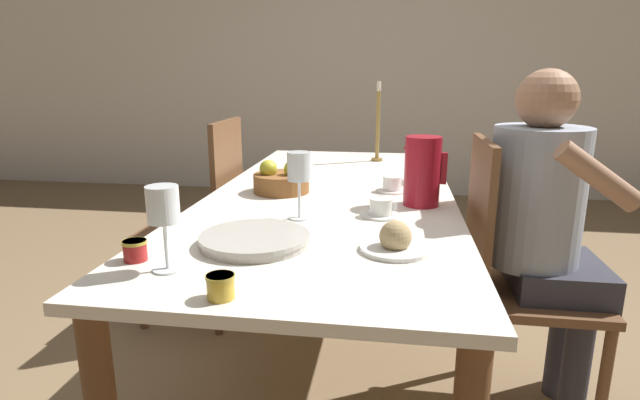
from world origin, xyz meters
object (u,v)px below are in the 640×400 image
at_px(chair_opposite, 206,216).
at_px(jam_jar_amber, 221,285).
at_px(chair_person_side, 511,274).
at_px(red_pitcher, 422,171).
at_px(teacup_across, 392,185).
at_px(teacup_near_person, 381,209).
at_px(jam_jar_red, 135,249).
at_px(wine_glass_juice, 163,209).
at_px(fruit_bowl, 281,181).
at_px(bread_plate, 395,241).
at_px(wine_glass_water, 299,169).
at_px(person_seated, 545,218).
at_px(serving_tray, 255,240).
at_px(candlestick_tall, 378,129).

distance_m(chair_opposite, jam_jar_amber, 1.40).
bearing_deg(chair_person_side, chair_opposite, -112.00).
xyz_separation_m(chair_person_side, red_pitcher, (-0.31, 0.08, 0.33)).
distance_m(red_pitcher, teacup_across, 0.24).
distance_m(teacup_near_person, teacup_across, 0.36).
bearing_deg(jam_jar_red, wine_glass_juice, -24.17).
bearing_deg(fruit_bowl, bread_plate, -53.84).
height_order(teacup_near_person, fruit_bowl, fruit_bowl).
xyz_separation_m(chair_person_side, wine_glass_water, (-0.70, -0.15, 0.37)).
xyz_separation_m(wine_glass_juice, fruit_bowl, (0.09, 0.82, -0.10)).
relative_size(jam_jar_amber, jam_jar_red, 1.00).
xyz_separation_m(chair_person_side, chair_opposite, (-1.29, 0.52, 0.00)).
height_order(chair_person_side, wine_glass_juice, chair_person_side).
distance_m(chair_opposite, person_seated, 1.49).
relative_size(person_seated, wine_glass_juice, 5.81).
relative_size(person_seated, teacup_across, 9.34).
bearing_deg(chair_opposite, jam_jar_red, -167.08).
relative_size(wine_glass_water, wine_glass_juice, 1.05).
height_order(jam_jar_red, fruit_bowl, fruit_bowl).
height_order(serving_tray, jam_jar_amber, jam_jar_amber).
bearing_deg(jam_jar_amber, teacup_near_person, 65.00).
height_order(chair_opposite, candlestick_tall, candlestick_tall).
height_order(chair_person_side, teacup_near_person, chair_person_side).
distance_m(teacup_near_person, jam_jar_red, 0.77).
xyz_separation_m(wine_glass_water, fruit_bowl, (-0.14, 0.35, -0.11)).
xyz_separation_m(wine_glass_juice, candlestick_tall, (0.43, 1.60, 0.02)).
relative_size(wine_glass_juice, candlestick_tall, 0.50).
bearing_deg(teacup_across, bread_plate, -88.91).
distance_m(red_pitcher, bread_plate, 0.51).
relative_size(chair_opposite, wine_glass_water, 4.49).
xyz_separation_m(chair_opposite, jam_jar_amber, (0.53, -1.27, 0.24)).
bearing_deg(jam_jar_amber, wine_glass_water, 85.03).
relative_size(chair_opposite, wine_glass_juice, 4.72).
bearing_deg(teacup_near_person, candlestick_tall, 92.84).
height_order(jam_jar_amber, candlestick_tall, candlestick_tall).
height_order(chair_person_side, red_pitcher, chair_person_side).
xyz_separation_m(jam_jar_red, candlestick_tall, (0.54, 1.55, 0.14)).
bearing_deg(person_seated, wine_glass_water, -78.39).
height_order(red_pitcher, wine_glass_juice, red_pitcher).
bearing_deg(chair_person_side, bread_plate, -44.36).
height_order(person_seated, fruit_bowl, person_seated).
height_order(chair_person_side, teacup_across, chair_person_side).
distance_m(red_pitcher, wine_glass_water, 0.46).
height_order(wine_glass_juice, serving_tray, wine_glass_juice).
xyz_separation_m(wine_glass_water, serving_tray, (-0.07, -0.27, -0.15)).
relative_size(serving_tray, jam_jar_red, 4.94).
bearing_deg(fruit_bowl, serving_tray, -83.89).
xyz_separation_m(teacup_near_person, bread_plate, (0.05, -0.32, 0.00)).
bearing_deg(serving_tray, jam_jar_amber, -86.45).
xyz_separation_m(chair_person_side, person_seated, (0.09, 0.01, 0.20)).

